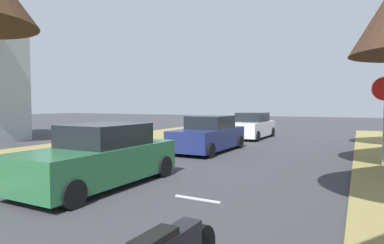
% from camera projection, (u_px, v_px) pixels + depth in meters
% --- Properties ---
extents(parked_sedan_green, '(2.02, 4.44, 1.57)m').
position_uv_depth(parked_sedan_green, '(101.00, 157.00, 8.38)').
color(parked_sedan_green, '#28663D').
rests_on(parked_sedan_green, ground).
extents(parked_sedan_navy, '(2.02, 4.44, 1.57)m').
position_uv_depth(parked_sedan_navy, '(209.00, 135.00, 14.57)').
color(parked_sedan_navy, navy).
rests_on(parked_sedan_navy, ground).
extents(parked_sedan_white, '(2.02, 4.44, 1.57)m').
position_uv_depth(parked_sedan_white, '(252.00, 126.00, 20.27)').
color(parked_sedan_white, white).
rests_on(parked_sedan_white, ground).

